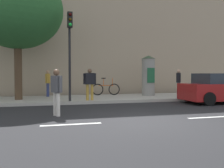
{
  "coord_description": "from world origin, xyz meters",
  "views": [
    {
      "loc": [
        -3.35,
        -7.82,
        1.5
      ],
      "look_at": [
        -0.59,
        2.0,
        1.1
      ],
      "focal_mm": 42.68,
      "sensor_mm": 36.0,
      "label": 1
    }
  ],
  "objects_px": {
    "pedestrian_in_red_top": "(179,80)",
    "pedestrian_with_backpack": "(90,82)",
    "poster_column": "(148,75)",
    "bicycle_leaning": "(106,89)",
    "pedestrian_tallest": "(48,81)",
    "pedestrian_with_bag": "(57,89)",
    "traffic_light": "(70,42)",
    "street_tree": "(17,10)"
  },
  "relations": [
    {
      "from": "poster_column",
      "to": "pedestrian_in_red_top",
      "type": "relative_size",
      "value": 1.53
    },
    {
      "from": "street_tree",
      "to": "pedestrian_with_backpack",
      "type": "height_order",
      "value": "street_tree"
    },
    {
      "from": "pedestrian_with_bag",
      "to": "bicycle_leaning",
      "type": "height_order",
      "value": "pedestrian_with_bag"
    },
    {
      "from": "poster_column",
      "to": "bicycle_leaning",
      "type": "relative_size",
      "value": 1.4
    },
    {
      "from": "pedestrian_with_backpack",
      "to": "bicycle_leaning",
      "type": "distance_m",
      "value": 3.36
    },
    {
      "from": "traffic_light",
      "to": "street_tree",
      "type": "bearing_deg",
      "value": 148.69
    },
    {
      "from": "pedestrian_with_backpack",
      "to": "poster_column",
      "type": "bearing_deg",
      "value": 26.3
    },
    {
      "from": "traffic_light",
      "to": "pedestrian_tallest",
      "type": "relative_size",
      "value": 2.76
    },
    {
      "from": "pedestrian_with_bag",
      "to": "pedestrian_in_red_top",
      "type": "distance_m",
      "value": 9.05
    },
    {
      "from": "poster_column",
      "to": "pedestrian_in_red_top",
      "type": "distance_m",
      "value": 1.85
    },
    {
      "from": "pedestrian_in_red_top",
      "to": "pedestrian_tallest",
      "type": "relative_size",
      "value": 1.03
    },
    {
      "from": "poster_column",
      "to": "street_tree",
      "type": "relative_size",
      "value": 0.37
    },
    {
      "from": "traffic_light",
      "to": "street_tree",
      "type": "relative_size",
      "value": 0.66
    },
    {
      "from": "poster_column",
      "to": "pedestrian_with_backpack",
      "type": "relative_size",
      "value": 1.54
    },
    {
      "from": "poster_column",
      "to": "bicycle_leaning",
      "type": "bearing_deg",
      "value": 160.11
    },
    {
      "from": "pedestrian_with_bag",
      "to": "pedestrian_in_red_top",
      "type": "xyz_separation_m",
      "value": [
        7.61,
        4.89,
        0.14
      ]
    },
    {
      "from": "pedestrian_with_bag",
      "to": "pedestrian_with_backpack",
      "type": "relative_size",
      "value": 1.03
    },
    {
      "from": "traffic_light",
      "to": "poster_column",
      "type": "height_order",
      "value": "traffic_light"
    },
    {
      "from": "pedestrian_in_red_top",
      "to": "street_tree",
      "type": "bearing_deg",
      "value": 179.15
    },
    {
      "from": "street_tree",
      "to": "pedestrian_in_red_top",
      "type": "relative_size",
      "value": 4.09
    },
    {
      "from": "pedestrian_with_bag",
      "to": "pedestrian_tallest",
      "type": "relative_size",
      "value": 1.06
    },
    {
      "from": "pedestrian_tallest",
      "to": "pedestrian_with_bag",
      "type": "bearing_deg",
      "value": -89.53
    },
    {
      "from": "pedestrian_in_red_top",
      "to": "bicycle_leaning",
      "type": "relative_size",
      "value": 0.91
    },
    {
      "from": "pedestrian_in_red_top",
      "to": "pedestrian_with_backpack",
      "type": "bearing_deg",
      "value": -167.96
    },
    {
      "from": "pedestrian_tallest",
      "to": "bicycle_leaning",
      "type": "relative_size",
      "value": 0.88
    },
    {
      "from": "poster_column",
      "to": "bicycle_leaning",
      "type": "distance_m",
      "value": 2.77
    },
    {
      "from": "street_tree",
      "to": "pedestrian_tallest",
      "type": "xyz_separation_m",
      "value": [
        1.54,
        1.53,
        -3.69
      ]
    },
    {
      "from": "street_tree",
      "to": "bicycle_leaning",
      "type": "bearing_deg",
      "value": 16.97
    },
    {
      "from": "traffic_light",
      "to": "bicycle_leaning",
      "type": "distance_m",
      "value": 4.74
    },
    {
      "from": "traffic_light",
      "to": "poster_column",
      "type": "relative_size",
      "value": 1.75
    },
    {
      "from": "poster_column",
      "to": "street_tree",
      "type": "height_order",
      "value": "street_tree"
    },
    {
      "from": "pedestrian_with_bag",
      "to": "poster_column",
      "type": "bearing_deg",
      "value": 43.6
    },
    {
      "from": "poster_column",
      "to": "pedestrian_with_backpack",
      "type": "bearing_deg",
      "value": -153.7
    },
    {
      "from": "poster_column",
      "to": "pedestrian_in_red_top",
      "type": "xyz_separation_m",
      "value": [
        1.64,
        -0.79,
        -0.3
      ]
    },
    {
      "from": "street_tree",
      "to": "pedestrian_with_bag",
      "type": "height_order",
      "value": "street_tree"
    },
    {
      "from": "pedestrian_in_red_top",
      "to": "pedestrian_with_backpack",
      "type": "xyz_separation_m",
      "value": [
        -5.71,
        -1.22,
        -0.01
      ]
    },
    {
      "from": "street_tree",
      "to": "pedestrian_with_bag",
      "type": "distance_m",
      "value": 6.49
    },
    {
      "from": "bicycle_leaning",
      "to": "pedestrian_tallest",
      "type": "bearing_deg",
      "value": -179.56
    },
    {
      "from": "pedestrian_in_red_top",
      "to": "bicycle_leaning",
      "type": "height_order",
      "value": "pedestrian_in_red_top"
    },
    {
      "from": "street_tree",
      "to": "pedestrian_with_backpack",
      "type": "distance_m",
      "value": 5.23
    },
    {
      "from": "pedestrian_tallest",
      "to": "pedestrian_with_backpack",
      "type": "bearing_deg",
      "value": -55.85
    },
    {
      "from": "traffic_light",
      "to": "poster_column",
      "type": "xyz_separation_m",
      "value": [
        5.08,
        2.17,
        -1.65
      ]
    }
  ]
}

